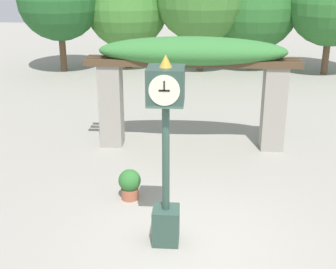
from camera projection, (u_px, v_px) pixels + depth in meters
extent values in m
plane|color=gray|center=(185.00, 242.00, 7.98)|extent=(60.00, 60.00, 0.00)
cube|color=#2D473D|center=(166.00, 225.00, 7.90)|extent=(0.44, 0.44, 0.64)
cylinder|color=#2D473D|center=(166.00, 159.00, 7.48)|extent=(0.12, 0.12, 1.78)
cylinder|color=gold|center=(166.00, 105.00, 7.16)|extent=(0.19, 0.19, 0.04)
cube|color=#2D473D|center=(166.00, 85.00, 7.06)|extent=(0.56, 0.56, 0.56)
cylinder|color=beige|center=(164.00, 90.00, 6.78)|extent=(0.46, 0.02, 0.46)
cylinder|color=beige|center=(167.00, 81.00, 7.33)|extent=(0.46, 0.02, 0.46)
cube|color=black|center=(164.00, 91.00, 6.77)|extent=(0.16, 0.01, 0.02)
cube|color=black|center=(164.00, 86.00, 6.75)|extent=(0.02, 0.01, 0.15)
cone|color=gold|center=(166.00, 61.00, 6.93)|extent=(0.20, 0.20, 0.19)
cube|color=gray|center=(111.00, 105.00, 11.92)|extent=(0.55, 0.55, 2.13)
cube|color=gray|center=(273.00, 108.00, 11.65)|extent=(0.55, 0.55, 2.13)
cube|color=#4C3823|center=(192.00, 64.00, 11.13)|extent=(5.25, 0.11, 0.16)
cube|color=#4C3823|center=(192.00, 62.00, 11.39)|extent=(5.25, 0.11, 0.16)
cube|color=#4C3823|center=(192.00, 59.00, 11.65)|extent=(5.25, 0.11, 0.16)
ellipsoid|color=#387A38|center=(192.00, 51.00, 11.30)|extent=(4.59, 1.15, 0.70)
cylinder|color=#9E563D|center=(130.00, 193.00, 9.42)|extent=(0.35, 0.35, 0.23)
sphere|color=#2D6B2D|center=(130.00, 180.00, 9.32)|extent=(0.45, 0.45, 0.45)
cylinder|color=brown|center=(63.00, 50.00, 20.19)|extent=(0.28, 0.28, 1.84)
cylinder|color=brown|center=(128.00, 52.00, 20.90)|extent=(0.28, 0.28, 1.41)
sphere|color=#427F33|center=(127.00, 7.00, 20.22)|extent=(3.56, 3.56, 3.56)
cylinder|color=brown|center=(200.00, 49.00, 20.33)|extent=(0.28, 0.28, 1.86)
cylinder|color=brown|center=(251.00, 53.00, 20.78)|extent=(0.28, 0.28, 1.39)
sphere|color=#2D6B2D|center=(254.00, 6.00, 20.07)|extent=(3.86, 3.86, 3.86)
cylinder|color=brown|center=(326.00, 54.00, 19.66)|extent=(0.28, 0.28, 1.73)
sphere|color=#2D6B2D|center=(332.00, 2.00, 18.93)|extent=(3.58, 3.58, 3.58)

